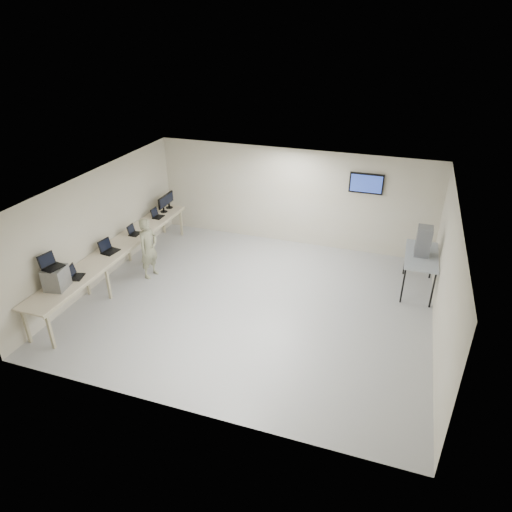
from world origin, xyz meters
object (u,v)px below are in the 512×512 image
(equipment_box, at_px, (56,278))
(soldier, at_px, (149,248))
(workbench, at_px, (117,250))
(side_table, at_px, (421,257))

(equipment_box, bearing_deg, soldier, 62.51)
(equipment_box, distance_m, soldier, 2.56)
(soldier, bearing_deg, workbench, 131.95)
(equipment_box, xyz_separation_m, side_table, (7.25, 3.90, -0.25))
(workbench, bearing_deg, side_table, 14.44)
(side_table, bearing_deg, equipment_box, -151.70)
(side_table, bearing_deg, soldier, -167.25)
(workbench, relative_size, side_table, 3.73)
(equipment_box, bearing_deg, workbench, 77.43)
(equipment_box, relative_size, soldier, 0.30)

